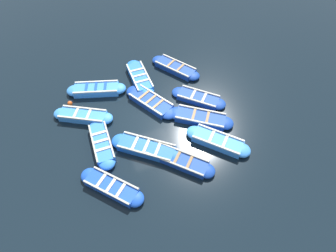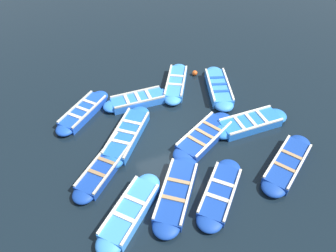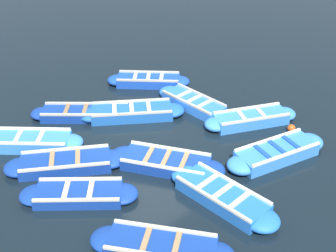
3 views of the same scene
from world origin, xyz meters
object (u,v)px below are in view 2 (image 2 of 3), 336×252
boat_bow_out (250,123)px  boat_stern_in (219,88)px  boat_outer_right (176,83)px  boat_mid_row (83,112)px  boat_inner_gap (138,100)px  boat_far_corner (204,137)px  boat_near_quay (127,135)px  boat_alongside (287,164)px  buoy_orange_near (195,73)px  boat_tucked (130,212)px  boat_outer_left (220,193)px  boat_end_of_row (176,193)px  boat_drifting (107,164)px

boat_bow_out → boat_stern_in: (-0.16, 2.67, 0.02)m
boat_outer_right → boat_mid_row: boat_outer_right is taller
boat_bow_out → boat_inner_gap: boat_bow_out is taller
boat_far_corner → boat_near_quay: (-2.91, 1.12, 0.01)m
boat_alongside → buoy_orange_near: (-0.88, 6.66, -0.03)m
buoy_orange_near → boat_mid_row: bearing=-168.7°
boat_stern_in → boat_tucked: size_ratio=1.20×
boat_tucked → boat_outer_left: (3.10, -0.31, -0.04)m
boat_tucked → buoy_orange_near: 8.42m
boat_end_of_row → boat_inner_gap: boat_inner_gap is taller
boat_near_quay → boat_outer_right: boat_outer_right is taller
boat_near_quay → boat_outer_right: 4.07m
boat_outer_left → buoy_orange_near: boat_outer_left is taller
boat_stern_in → boat_near_quay: size_ratio=1.03×
boat_far_corner → boat_drifting: size_ratio=1.07×
boat_outer_left → boat_far_corner: bearing=77.0°
boat_near_quay → boat_alongside: boat_near_quay is taller
boat_bow_out → boat_stern_in: 2.67m
boat_tucked → boat_outer_left: bearing=-5.7°
boat_drifting → buoy_orange_near: bearing=39.0°
boat_bow_out → boat_inner_gap: bearing=142.5°
boat_end_of_row → boat_drifting: bearing=133.3°
boat_stern_in → boat_alongside: boat_stern_in is taller
boat_outer_right → boat_mid_row: 4.59m
boat_near_quay → boat_end_of_row: bearing=-74.8°
boat_drifting → buoy_orange_near: boat_drifting is taller
boat_stern_in → buoy_orange_near: (-0.54, 1.61, -0.07)m
boat_far_corner → boat_tucked: 4.39m
boat_near_quay → boat_outer_right: (3.12, 2.63, 0.01)m
boat_far_corner → boat_outer_right: 3.75m
boat_stern_in → buoy_orange_near: boat_stern_in is taller
boat_outer_right → boat_inner_gap: (-2.08, -0.62, -0.01)m
boat_far_corner → boat_tucked: size_ratio=1.18×
boat_outer_right → boat_tucked: bearing=-122.7°
boat_far_corner → boat_tucked: boat_tucked is taller
boat_drifting → boat_stern_in: bearing=25.0°
boat_inner_gap → boat_near_quay: bearing=-117.2°
boat_drifting → boat_outer_left: 4.25m
boat_bow_out → boat_outer_right: bearing=117.5°
boat_stern_in → boat_mid_row: 6.34m
boat_outer_right → boat_inner_gap: 2.17m
boat_outer_right → boat_outer_left: size_ratio=1.11×
boat_far_corner → boat_alongside: 3.29m
boat_far_corner → boat_stern_in: bearing=54.0°
boat_outer_right → boat_drifting: size_ratio=1.00×
boat_tucked → boat_outer_right: (3.91, 6.09, -0.00)m
buoy_orange_near → boat_outer_right: bearing=-155.0°
boat_end_of_row → buoy_orange_near: 7.34m
boat_far_corner → buoy_orange_near: bearing=71.6°
boat_drifting → boat_inner_gap: 3.83m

